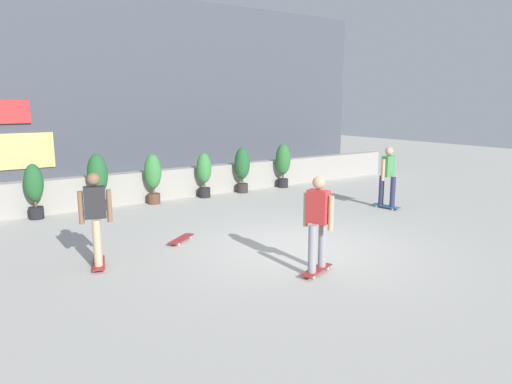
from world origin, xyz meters
The scene contains 13 objects.
ground_plane centered at (0.00, 0.00, 0.00)m, with size 48.00×48.00×0.00m, color #B2AFA8.
planter_wall centered at (0.00, 6.00, 0.45)m, with size 18.00×0.40×0.90m, color gray.
building_backdrop centered at (-0.01, 10.00, 3.25)m, with size 20.00×2.08×6.50m.
potted_plant_0 centered at (-3.93, 5.55, 0.80)m, with size 0.46×0.46×1.39m.
potted_plant_1 centered at (-2.35, 5.55, 0.90)m, with size 0.54×0.54×1.55m.
potted_plant_2 centered at (-0.79, 5.55, 0.83)m, with size 0.48×0.48×1.44m.
potted_plant_3 centered at (0.86, 5.55, 0.78)m, with size 0.45×0.45×1.37m.
potted_plant_4 centered at (2.24, 5.55, 0.84)m, with size 0.49×0.49×1.46m.
potted_plant_5 centered at (3.90, 5.55, 0.87)m, with size 0.51×0.51×1.50m.
skater_far_left centered at (4.27, 1.35, 0.94)m, with size 0.56×0.82×1.70m.
skater_by_wall_left centered at (-3.67, 1.12, 0.94)m, with size 0.54×0.82×1.70m.
skater_foreground centered at (-0.69, -1.35, 0.94)m, with size 0.82×0.53×1.70m.
skateboard_near_camera centered at (-1.79, 1.68, 0.06)m, with size 0.77×0.63×0.08m.
Camera 1 is at (-5.90, -7.10, 2.90)m, focal length 33.10 mm.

